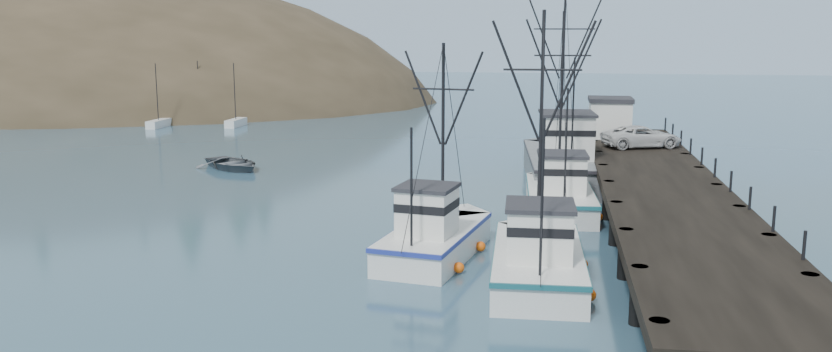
{
  "coord_description": "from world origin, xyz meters",
  "views": [
    {
      "loc": [
        8.39,
        -25.19,
        9.65
      ],
      "look_at": [
        2.01,
        13.05,
        2.5
      ],
      "focal_mm": 35.0,
      "sensor_mm": 36.0,
      "label": 1
    }
  ],
  "objects": [
    {
      "name": "ground",
      "position": [
        0.0,
        0.0,
        0.0
      ],
      "size": [
        400.0,
        400.0,
        0.0
      ],
      "primitive_type": "plane",
      "color": "#2D4E66",
      "rests_on": "ground"
    },
    {
      "name": "pier",
      "position": [
        14.0,
        16.0,
        1.69
      ],
      "size": [
        6.0,
        44.0,
        2.0
      ],
      "color": "black",
      "rests_on": "ground"
    },
    {
      "name": "distant_ridge",
      "position": [
        10.0,
        170.0,
        0.0
      ],
      "size": [
        360.0,
        40.0,
        26.0
      ],
      "primitive_type": "cube",
      "color": "#9EB2C6",
      "rests_on": "ground"
    },
    {
      "name": "distant_ridge_far",
      "position": [
        -40.0,
        185.0,
        0.0
      ],
      "size": [
        180.0,
        25.0,
        18.0
      ],
      "primitive_type": "cube",
      "color": "silver",
      "rests_on": "ground"
    },
    {
      "name": "moored_sailboats",
      "position": [
        -31.86,
        53.16,
        0.33
      ],
      "size": [
        22.1,
        15.97,
        6.35
      ],
      "color": "white",
      "rests_on": "ground"
    },
    {
      "name": "trawler_near",
      "position": [
        8.07,
        5.51,
        0.82
      ],
      "size": [
        3.69,
        10.37,
        10.64
      ],
      "color": "white",
      "rests_on": "ground"
    },
    {
      "name": "trawler_mid",
      "position": [
        3.73,
        8.07,
        0.82
      ],
      "size": [
        4.33,
        9.19,
        9.34
      ],
      "color": "white",
      "rests_on": "ground"
    },
    {
      "name": "trawler_far",
      "position": [
        8.98,
        17.88,
        0.82
      ],
      "size": [
        3.84,
        10.47,
        10.81
      ],
      "color": "white",
      "rests_on": "ground"
    },
    {
      "name": "work_vessel",
      "position": [
        9.21,
        26.22,
        1.23
      ],
      "size": [
        5.37,
        14.75,
        12.43
      ],
      "color": "slate",
      "rests_on": "ground"
    },
    {
      "name": "pier_shed",
      "position": [
        12.5,
        32.84,
        3.42
      ],
      "size": [
        3.0,
        3.2,
        2.8
      ],
      "color": "silver",
      "rests_on": "pier"
    },
    {
      "name": "pickup_truck",
      "position": [
        14.21,
        28.17,
        2.7
      ],
      "size": [
        5.54,
        3.9,
        1.4
      ],
      "primitive_type": "imported",
      "rotation": [
        0.0,
        0.0,
        1.92
      ],
      "color": "silver",
      "rests_on": "pier"
    },
    {
      "name": "motorboat",
      "position": [
        -13.13,
        27.0,
        0.0
      ],
      "size": [
        6.62,
        6.38,
        1.12
      ],
      "primitive_type": "imported",
      "rotation": [
        0.0,
        0.0,
        0.9
      ],
      "color": "#565B60",
      "rests_on": "ground"
    }
  ]
}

